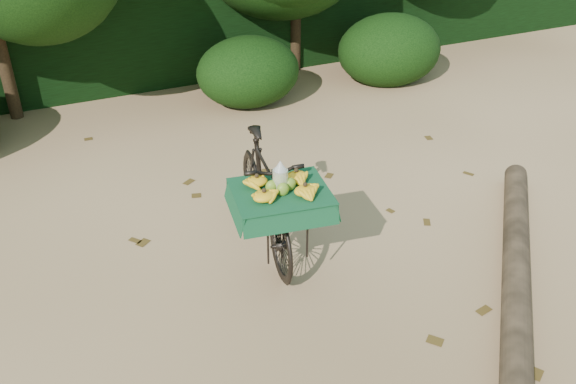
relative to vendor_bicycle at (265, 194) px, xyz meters
name	(u,v)px	position (x,y,z in m)	size (l,w,h in m)	color
ground	(270,297)	(-0.29, -0.77, -0.59)	(80.00, 80.00, 0.00)	tan
vendor_bicycle	(265,194)	(0.00, 0.00, 0.00)	(0.96, 1.98, 1.16)	black
fallen_log	(516,258)	(2.01, -1.37, -0.46)	(0.25, 0.25, 3.46)	brown
hedge_backdrop	(117,23)	(-0.29, 5.53, 0.31)	(26.00, 1.80, 1.80)	black
bush_clumps	(184,85)	(0.21, 3.53, -0.14)	(8.80, 1.70, 0.90)	black
leaf_litter	(244,257)	(-0.29, -0.12, -0.58)	(7.00, 7.30, 0.01)	#4E3814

